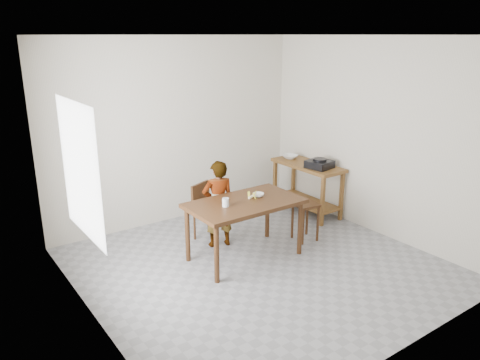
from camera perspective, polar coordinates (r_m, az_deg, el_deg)
floor at (r=5.82m, az=2.33°, el=-10.60°), size 4.00×4.00×0.04m
ceiling at (r=5.14m, az=2.72°, el=17.48°), size 4.00×4.00×0.04m
wall_back at (r=6.98m, az=-7.81°, el=5.97°), size 4.00×0.04×2.70m
wall_front at (r=4.01m, az=20.64°, el=-3.61°), size 4.00×0.04×2.70m
wall_left at (r=4.42m, az=-18.60°, el=-1.47°), size 0.04×4.00×2.70m
wall_right at (r=6.73m, az=16.25°, el=5.01°), size 0.04×4.00×2.70m
window_pane at (r=4.57m, az=-18.95°, el=1.09°), size 0.02×1.10×1.30m
dining_table at (r=5.87m, az=0.57°, el=-6.08°), size 1.40×0.80×0.75m
prep_counter at (r=7.40m, az=8.15°, el=-1.00°), size 0.50×1.20×0.80m
child at (r=6.12m, az=-2.68°, el=-2.94°), size 0.49×0.38×1.17m
dining_chair at (r=6.41m, az=-3.60°, el=-3.91°), size 0.48×0.48×0.77m
stool at (r=6.47m, az=7.94°, el=-5.01°), size 0.34×0.34×0.53m
glass_tumbler at (r=5.55m, az=-1.76°, el=-2.74°), size 0.10×0.10×0.10m
small_bowl at (r=5.89m, az=2.24°, el=-1.83°), size 0.15×0.15×0.05m
banana at (r=5.84m, az=1.56°, el=-1.94°), size 0.18×0.14×0.06m
serving_bowl at (r=7.55m, az=6.16°, el=2.84°), size 0.31×0.31×0.06m
gas_burner at (r=7.07m, az=9.67°, el=1.91°), size 0.39×0.39×0.11m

